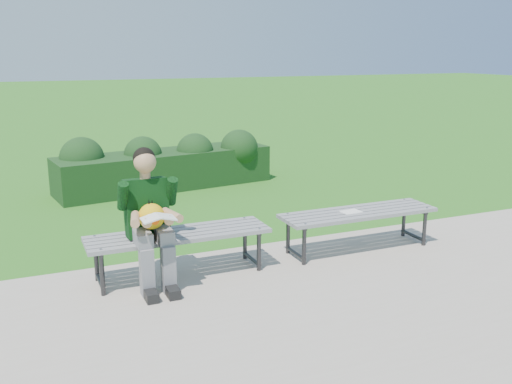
% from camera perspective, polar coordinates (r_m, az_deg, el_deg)
% --- Properties ---
extents(ground, '(80.00, 80.00, 0.00)m').
position_cam_1_polar(ground, '(6.60, -0.97, -5.61)').
color(ground, '#306A18').
rests_on(ground, ground).
extents(walkway, '(30.00, 3.50, 0.02)m').
position_cam_1_polar(walkway, '(5.14, 6.56, -11.49)').
color(walkway, '#A9A38C').
rests_on(walkway, ground).
extents(hedge, '(3.62, 1.38, 0.92)m').
position_cam_1_polar(hedge, '(9.50, -9.14, 2.79)').
color(hedge, '#0E3610').
rests_on(hedge, ground).
extents(bench_left, '(1.80, 0.50, 0.46)m').
position_cam_1_polar(bench_left, '(5.69, -7.73, -4.56)').
color(bench_left, gray).
rests_on(bench_left, walkway).
extents(bench_right, '(1.80, 0.50, 0.46)m').
position_cam_1_polar(bench_right, '(6.48, 10.20, -2.34)').
color(bench_right, gray).
rests_on(bench_right, walkway).
extents(seated_boy, '(0.56, 0.76, 1.31)m').
position_cam_1_polar(seated_boy, '(5.44, -10.60, -2.23)').
color(seated_boy, slate).
rests_on(seated_boy, walkway).
extents(paper_sheet, '(0.23, 0.18, 0.01)m').
position_cam_1_polar(paper_sheet, '(6.41, 9.47, -1.95)').
color(paper_sheet, white).
rests_on(paper_sheet, bench_right).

